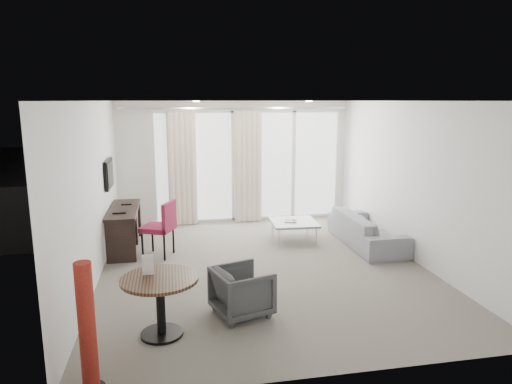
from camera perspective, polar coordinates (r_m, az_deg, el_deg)
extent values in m
cube|color=#6D675C|center=(7.37, 0.89, -9.32)|extent=(5.00, 6.00, 0.00)
cube|color=white|center=(6.90, 0.95, 11.32)|extent=(5.00, 6.00, 0.00)
cube|color=silver|center=(6.97, -19.66, -0.10)|extent=(0.00, 6.00, 2.60)
cube|color=silver|center=(7.91, 18.95, 1.25)|extent=(0.00, 6.00, 2.60)
cube|color=silver|center=(4.22, 9.29, -6.83)|extent=(5.00, 0.00, 2.60)
cylinder|color=#FFE0B2|center=(8.37, -7.50, 11.17)|extent=(0.12, 0.12, 0.02)
cylinder|color=#FFE0B2|center=(8.75, 6.63, 11.19)|extent=(0.12, 0.12, 0.02)
cylinder|color=maroon|center=(4.50, -20.36, -15.62)|extent=(0.25, 0.25, 1.23)
imported|color=#39393A|center=(5.74, -1.77, -12.31)|extent=(0.82, 0.81, 0.60)
imported|color=gray|center=(8.61, 13.63, -4.56)|extent=(0.78, 1.99, 0.58)
cube|color=#4D4D50|center=(11.69, -2.14, -1.82)|extent=(5.60, 3.00, 0.12)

